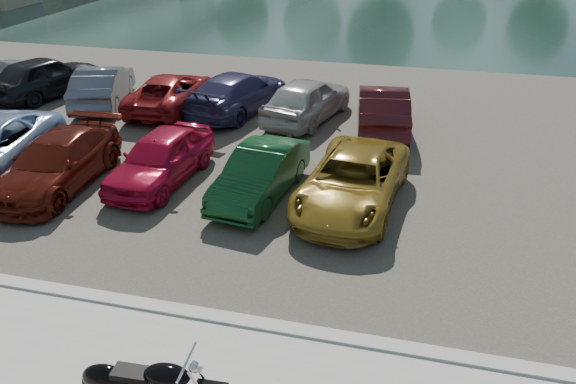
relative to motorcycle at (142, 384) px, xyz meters
name	(u,v)px	position (x,y,z in m)	size (l,w,h in m)	color
kerb	(235,321)	(0.64, 2.14, -0.49)	(60.00, 0.30, 0.14)	#AAA7A0
parking_lot	(327,137)	(0.64, 11.14, -0.54)	(60.00, 18.00, 0.04)	#413C35
motorcycle	(142,384)	(0.00, 0.00, 0.00)	(2.33, 0.75, 1.05)	black
car_3	(57,162)	(-5.50, 6.17, 0.12)	(1.81, 4.45, 1.29)	#51140B
car_4	(161,158)	(-3.03, 7.03, 0.14)	(1.57, 3.90, 1.33)	#AB0B2E
car_5	(260,173)	(-0.27, 6.85, 0.10)	(1.31, 3.76, 1.24)	#113F1D
car_6	(353,181)	(2.02, 6.93, 0.13)	(2.15, 4.66, 1.30)	olive
car_8	(45,76)	(-10.37, 12.69, 0.24)	(1.79, 4.45, 1.52)	black
car_9	(103,86)	(-7.77, 12.30, 0.18)	(1.49, 4.26, 1.41)	#575A68
car_10	(171,92)	(-5.19, 12.43, 0.10)	(2.08, 4.51, 1.25)	maroon
car_11	(238,92)	(-2.79, 12.74, 0.17)	(1.93, 4.76, 1.38)	#2F2B53
car_12	(307,99)	(-0.31, 12.50, 0.21)	(1.72, 4.28, 1.46)	#AAA9A5
car_13	(382,108)	(2.23, 12.19, 0.20)	(1.52, 4.37, 1.44)	#421116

